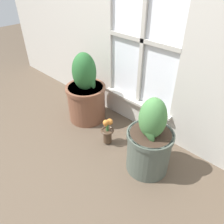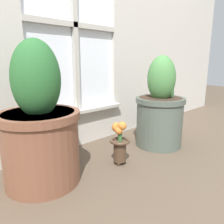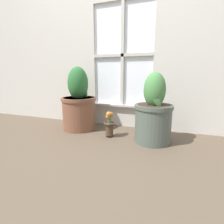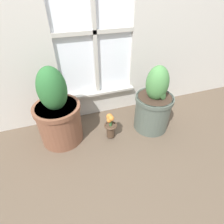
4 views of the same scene
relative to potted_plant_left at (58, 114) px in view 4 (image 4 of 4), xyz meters
name	(u,v)px [view 4 (image 4 of 4)]	position (x,y,z in m)	size (l,w,h in m)	color
ground_plane	(119,155)	(0.44, -0.38, -0.30)	(10.00, 10.00, 0.00)	brown
potted_plant_left	(58,114)	(0.00, 0.00, 0.00)	(0.41, 0.41, 0.74)	brown
potted_plant_right	(153,105)	(0.88, -0.12, -0.02)	(0.36, 0.36, 0.67)	#4C564C
flower_vase	(110,126)	(0.44, -0.14, -0.15)	(0.12, 0.12, 0.28)	#473323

